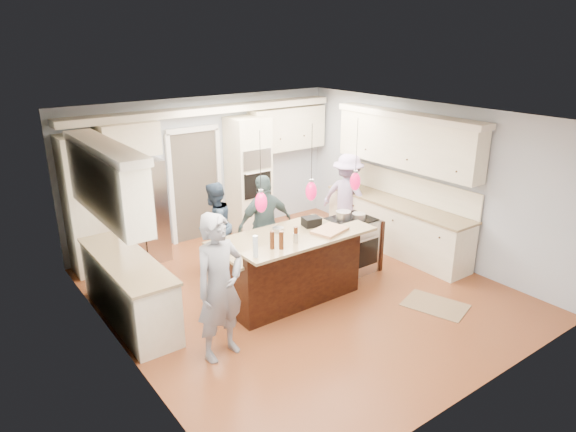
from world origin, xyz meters
The scene contains 23 objects.
ground_plane centered at (0.00, 0.00, 0.00)m, with size 6.00×6.00×0.00m, color brown.
room_shell centered at (0.00, 0.00, 1.82)m, with size 5.54×6.04×2.72m.
refrigerator centered at (-1.55, 2.64, 0.90)m, with size 0.90×0.70×1.80m, color #B7B7BC.
oven_column centered at (0.75, 2.67, 1.15)m, with size 0.72×0.69×2.30m.
back_upper_cabinets centered at (-0.75, 2.76, 1.67)m, with size 5.30×0.61×2.54m.
right_counter_run centered at (2.44, 0.30, 1.06)m, with size 0.64×3.10×2.51m.
left_cabinets centered at (-2.44, 0.80, 1.06)m, with size 0.64×2.30×2.51m.
kitchen_island centered at (-0.25, 0.07, 0.48)m, with size 2.10×1.46×1.12m.
island_range centered at (1.16, 0.15, 0.46)m, with size 0.82×0.71×0.92m.
pendant_lights centered at (-0.25, -0.51, 1.80)m, with size 1.75×0.15×1.03m.
person_bar_end centered at (-1.79, -0.70, 0.93)m, with size 0.68×0.45×1.86m, color gray.
person_far_left centered at (-0.60, 1.60, 0.74)m, with size 0.72×0.56×1.49m, color #2C3E55.
person_far_right centered at (-0.01, 0.97, 0.83)m, with size 0.97×0.40×1.66m, color #435C5E.
person_range_side centered at (2.12, 1.30, 0.83)m, with size 1.07×0.61×1.65m, color #A891C4.
floor_rug centered at (1.33, -1.51, 0.01)m, with size 0.60×0.88×0.01m, color #937250.
water_bottle centered at (-1.19, -0.58, 1.26)m, with size 0.07×0.07×0.29m, color silver.
beer_bottle_a centered at (-0.87, -0.49, 1.24)m, with size 0.06×0.06×0.24m, color #3F1C0B.
beer_bottle_b centered at (-0.78, -0.56, 1.24)m, with size 0.06×0.06×0.25m, color #3F1C0B.
beer_bottle_c centered at (-0.50, -0.50, 1.23)m, with size 0.06×0.06×0.23m, color #3F1C0B.
drink_can centered at (-0.50, -0.50, 1.19)m, with size 0.07×0.07×0.13m, color #B7B7BC.
cutting_board centered at (0.14, -0.47, 1.14)m, with size 0.50×0.35×0.04m, color tan.
pot_large centered at (1.01, 0.20, 0.99)m, with size 0.24×0.24×0.14m, color #B7B7BC.
pot_small centered at (1.20, 0.04, 0.97)m, with size 0.22×0.22×0.11m, color #B7B7BC.
Camera 1 is at (-4.37, -5.59, 3.78)m, focal length 32.00 mm.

